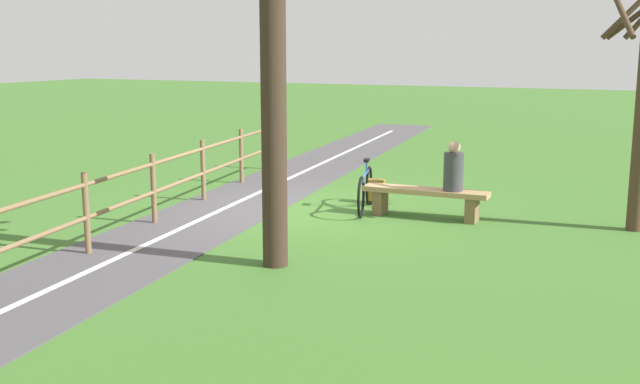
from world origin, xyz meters
TOP-DOWN VIEW (x-y plane):
  - ground_plane at (0.00, 0.00)m, footprint 80.00×80.00m
  - paved_path at (0.82, 4.00)m, footprint 5.99×35.98m
  - path_centre_line at (0.82, 4.00)m, footprint 3.76×31.80m
  - bench at (-1.98, -0.30)m, footprint 1.99×0.42m
  - person_seated at (-2.42, -0.31)m, footprint 0.31×0.31m
  - bicycle at (-0.94, -0.38)m, footprint 0.46×1.66m
  - backpack at (-0.88, -1.06)m, footprint 0.30×0.26m
  - fence_roadside at (1.50, 2.70)m, footprint 2.10×12.58m
  - tree_by_path at (-1.06, 3.00)m, footprint 1.36×1.38m

SIDE VIEW (x-z plane):
  - ground_plane at x=0.00m, z-range 0.00..0.00m
  - paved_path at x=0.82m, z-range 0.00..0.02m
  - path_centre_line at x=0.82m, z-range 0.02..0.02m
  - backpack at x=-0.88m, z-range 0.00..0.41m
  - bench at x=-1.98m, z-range 0.10..0.56m
  - bicycle at x=-0.94m, z-range -0.07..0.77m
  - fence_roadside at x=1.50m, z-range 0.10..1.18m
  - person_seated at x=-2.42m, z-range 0.42..1.19m
  - tree_by_path at x=-1.06m, z-range -0.14..4.16m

